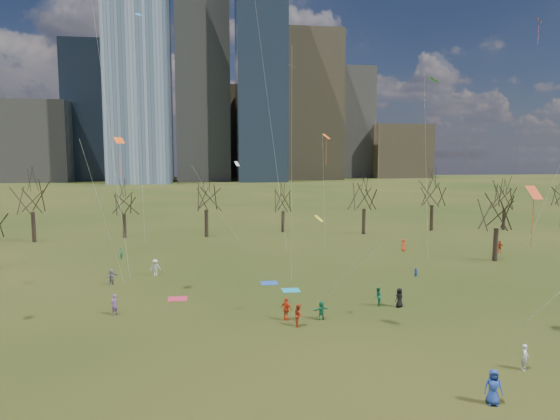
{
  "coord_description": "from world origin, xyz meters",
  "views": [
    {
      "loc": [
        -6.79,
        -34.46,
        12.22
      ],
      "look_at": [
        0.0,
        12.0,
        7.0
      ],
      "focal_mm": 32.0,
      "sensor_mm": 36.0,
      "label": 1
    }
  ],
  "objects": [
    {
      "name": "person_5",
      "position": [
        1.46,
        0.71,
        0.7
      ],
      "size": [
        1.36,
        0.73,
        1.4
      ],
      "primitive_type": "imported",
      "rotation": [
        0.0,
        0.0,
        3.4
      ],
      "color": "#1A774C",
      "rests_on": "ground"
    },
    {
      "name": "person_9",
      "position": [
        -12.13,
        16.39,
        0.85
      ],
      "size": [
        1.14,
        0.71,
        1.69
      ],
      "primitive_type": "imported",
      "rotation": [
        0.0,
        0.0,
        6.21
      ],
      "color": "silver",
      "rests_on": "ground"
    },
    {
      "name": "person_7",
      "position": [
        -14.0,
        4.11,
        0.8
      ],
      "size": [
        0.64,
        0.7,
        1.61
      ],
      "primitive_type": "imported",
      "rotation": [
        0.0,
        0.0,
        4.14
      ],
      "color": "#8052A4",
      "rests_on": "ground"
    },
    {
      "name": "person_10",
      "position": [
        29.26,
        22.28,
        0.77
      ],
      "size": [
        0.94,
        0.46,
        1.55
      ],
      "primitive_type": "imported",
      "rotation": [
        0.0,
        0.0,
        6.19
      ],
      "color": "#BD3E1B",
      "rests_on": "ground"
    },
    {
      "name": "blanket_teal",
      "position": [
        0.55,
        8.94,
        0.01
      ],
      "size": [
        1.6,
        1.5,
        0.03
      ],
      "primitive_type": "cube",
      "color": "teal",
      "rests_on": "ground"
    },
    {
      "name": "person_4",
      "position": [
        -1.13,
        0.93,
        0.86
      ],
      "size": [
        0.99,
        1.02,
        1.71
      ],
      "primitive_type": "imported",
      "rotation": [
        0.0,
        0.0,
        2.32
      ],
      "color": "#E93E19",
      "rests_on": "ground"
    },
    {
      "name": "bare_tree_row",
      "position": [
        -0.09,
        37.22,
        6.12
      ],
      "size": [
        113.04,
        29.8,
        9.5
      ],
      "color": "black",
      "rests_on": "ground"
    },
    {
      "name": "person_8",
      "position": [
        13.7,
        11.87,
        0.47
      ],
      "size": [
        0.52,
        0.57,
        0.95
      ],
      "primitive_type": "imported",
      "rotation": [
        0.0,
        0.0,
        5.16
      ],
      "color": "#2953B1",
      "rests_on": "ground"
    },
    {
      "name": "blanket_crimson",
      "position": [
        -9.44,
        7.67,
        0.01
      ],
      "size": [
        1.6,
        1.5,
        0.03
      ],
      "primitive_type": "cube",
      "color": "#BC2543",
      "rests_on": "ground"
    },
    {
      "name": "person_0",
      "position": [
        6.92,
        -12.93,
        0.89
      ],
      "size": [
        1.0,
        0.8,
        1.79
      ],
      "primitive_type": "imported",
      "rotation": [
        0.0,
        0.0,
        5.98
      ],
      "color": "#2542A2",
      "rests_on": "ground"
    },
    {
      "name": "kites_airborne",
      "position": [
        1.61,
        11.28,
        13.09
      ],
      "size": [
        63.85,
        39.81,
        31.67
      ],
      "color": "#FA5115",
      "rests_on": "ground"
    },
    {
      "name": "person_6",
      "position": [
        8.34,
        2.74,
        0.79
      ],
      "size": [
        0.91,
        0.81,
        1.57
      ],
      "primitive_type": "imported",
      "rotation": [
        0.0,
        0.0,
        3.64
      ],
      "color": "black",
      "rests_on": "ground"
    },
    {
      "name": "person_11",
      "position": [
        -15.85,
        13.38,
        0.78
      ],
      "size": [
        1.27,
        1.4,
        1.55
      ],
      "primitive_type": "imported",
      "rotation": [
        0.0,
        0.0,
        0.88
      ],
      "color": "slate",
      "rests_on": "ground"
    },
    {
      "name": "person_13",
      "position": [
        -16.85,
        24.94,
        0.72
      ],
      "size": [
        0.53,
        0.62,
        1.44
      ],
      "primitive_type": "imported",
      "rotation": [
        0.0,
        0.0,
        2.01
      ],
      "color": "#1A7653",
      "rests_on": "ground"
    },
    {
      "name": "downtown_skyline",
      "position": [
        -2.43,
        210.64,
        39.01
      ],
      "size": [
        212.5,
        78.0,
        118.0
      ],
      "color": "slate",
      "rests_on": "ground"
    },
    {
      "name": "person_12",
      "position": [
        17.83,
        25.13,
        0.77
      ],
      "size": [
        0.76,
        0.89,
        1.54
      ],
      "primitive_type": "imported",
      "rotation": [
        0.0,
        0.0,
        1.14
      ],
      "color": "red",
      "rests_on": "ground"
    },
    {
      "name": "person_1",
      "position": [
        10.95,
        -9.51,
        0.76
      ],
      "size": [
        0.64,
        0.65,
        1.51
      ],
      "primitive_type": "imported",
      "rotation": [
        0.0,
        0.0,
        0.81
      ],
      "color": "silver",
      "rests_on": "ground"
    },
    {
      "name": "person_2",
      "position": [
        -0.46,
        -0.47,
        0.82
      ],
      "size": [
        0.74,
        0.89,
        1.64
      ],
      "primitive_type": "imported",
      "rotation": [
        0.0,
        0.0,
        1.41
      ],
      "color": "#BB361A",
      "rests_on": "ground"
    },
    {
      "name": "blanket_navy",
      "position": [
        -1.08,
        11.75,
        0.01
      ],
      "size": [
        1.6,
        1.5,
        0.03
      ],
      "primitive_type": "cube",
      "color": "#2247A1",
      "rests_on": "ground"
    },
    {
      "name": "person_14",
      "position": [
        6.75,
        3.34,
        0.77
      ],
      "size": [
        0.82,
        0.91,
        1.54
      ],
      "primitive_type": "imported",
      "rotation": [
        0.0,
        0.0,
        4.33
      ],
      "color": "#19724C",
      "rests_on": "ground"
    },
    {
      "name": "ground",
      "position": [
        0.0,
        0.0,
        0.0
      ],
      "size": [
        500.0,
        500.0,
        0.0
      ],
      "primitive_type": "plane",
      "color": "black",
      "rests_on": "ground"
    }
  ]
}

